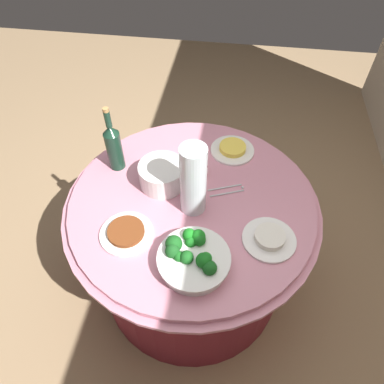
# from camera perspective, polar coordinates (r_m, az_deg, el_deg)

# --- Properties ---
(ground_plane) EXTENTS (6.00, 6.00, 0.00)m
(ground_plane) POSITION_cam_1_polar(r_m,az_deg,el_deg) (2.20, 0.00, -13.61)
(ground_plane) COLOR #9E7F5B
(buffet_table) EXTENTS (1.16, 1.16, 0.74)m
(buffet_table) POSITION_cam_1_polar(r_m,az_deg,el_deg) (1.87, 0.00, -8.34)
(buffet_table) COLOR maroon
(buffet_table) RESTS_ON ground_plane
(broccoli_bowl) EXTENTS (0.28, 0.28, 0.11)m
(broccoli_bowl) POSITION_cam_1_polar(r_m,az_deg,el_deg) (1.35, 0.15, -10.58)
(broccoli_bowl) COLOR white
(broccoli_bowl) RESTS_ON buffet_table
(plate_stack) EXTENTS (0.21, 0.21, 0.11)m
(plate_stack) POSITION_cam_1_polar(r_m,az_deg,el_deg) (1.61, -4.86, 2.79)
(plate_stack) COLOR white
(plate_stack) RESTS_ON buffet_table
(wine_bottle) EXTENTS (0.07, 0.07, 0.34)m
(wine_bottle) POSITION_cam_1_polar(r_m,az_deg,el_deg) (1.67, -12.56, 7.31)
(wine_bottle) COLOR #153425
(wine_bottle) RESTS_ON buffet_table
(decorative_fruit_vase) EXTENTS (0.11, 0.11, 0.34)m
(decorative_fruit_vase) POSITION_cam_1_polar(r_m,az_deg,el_deg) (1.44, 0.19, 1.32)
(decorative_fruit_vase) COLOR silver
(decorative_fruit_vase) RESTS_ON buffet_table
(serving_tongs) EXTENTS (0.10, 0.17, 0.01)m
(serving_tongs) POSITION_cam_1_polar(r_m,az_deg,el_deg) (1.62, 5.74, 0.30)
(serving_tongs) COLOR silver
(serving_tongs) RESTS_ON buffet_table
(food_plate_fried_egg) EXTENTS (0.22, 0.22, 0.04)m
(food_plate_fried_egg) POSITION_cam_1_polar(r_m,az_deg,el_deg) (1.80, 6.56, 6.91)
(food_plate_fried_egg) COLOR white
(food_plate_fried_egg) RESTS_ON buffet_table
(food_plate_stir_fry) EXTENTS (0.22, 0.22, 0.03)m
(food_plate_stir_fry) POSITION_cam_1_polar(r_m,az_deg,el_deg) (1.48, -10.59, -6.46)
(food_plate_stir_fry) COLOR white
(food_plate_stir_fry) RESTS_ON buffet_table
(food_plate_rice) EXTENTS (0.22, 0.22, 0.04)m
(food_plate_rice) POSITION_cam_1_polar(r_m,az_deg,el_deg) (1.47, 12.39, -7.33)
(food_plate_rice) COLOR white
(food_plate_rice) RESTS_ON buffet_table
(label_placard_front) EXTENTS (0.05, 0.03, 0.05)m
(label_placard_front) POSITION_cam_1_polar(r_m,az_deg,el_deg) (1.65, 1.97, 3.39)
(label_placard_front) COLOR white
(label_placard_front) RESTS_ON buffet_table
(label_placard_mid) EXTENTS (0.05, 0.03, 0.05)m
(label_placard_mid) POSITION_cam_1_polar(r_m,az_deg,el_deg) (1.77, 0.77, 7.24)
(label_placard_mid) COLOR white
(label_placard_mid) RESTS_ON buffet_table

